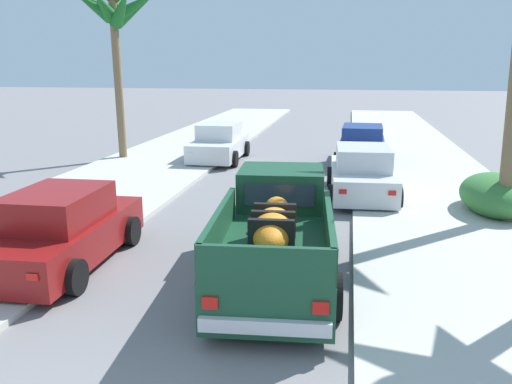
# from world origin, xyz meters

# --- Properties ---
(sidewalk_left) EXTENTS (4.91, 60.00, 0.12)m
(sidewalk_left) POSITION_xyz_m (-5.06, 12.00, 0.06)
(sidewalk_left) COLOR beige
(sidewalk_left) RESTS_ON ground
(sidewalk_right) EXTENTS (4.91, 60.00, 0.12)m
(sidewalk_right) POSITION_xyz_m (5.06, 12.00, 0.06)
(sidewalk_right) COLOR beige
(sidewalk_right) RESTS_ON ground
(curb_left) EXTENTS (0.16, 60.00, 0.10)m
(curb_left) POSITION_xyz_m (-4.00, 12.00, 0.05)
(curb_left) COLOR silver
(curb_left) RESTS_ON ground
(curb_right) EXTENTS (0.16, 60.00, 0.10)m
(curb_right) POSITION_xyz_m (4.00, 12.00, 0.05)
(curb_right) COLOR silver
(curb_right) RESTS_ON ground
(pickup_truck) EXTENTS (2.49, 5.34, 1.80)m
(pickup_truck) POSITION_xyz_m (1.18, 6.25, 0.81)
(pickup_truck) COLOR #19472D
(pickup_truck) RESTS_ON ground
(car_left_near) EXTENTS (2.07, 4.28, 1.54)m
(car_left_near) POSITION_xyz_m (-2.84, 17.99, 0.71)
(car_left_near) COLOR silver
(car_left_near) RESTS_ON ground
(car_right_near) EXTENTS (2.14, 4.31, 1.54)m
(car_right_near) POSITION_xyz_m (2.95, 18.25, 0.71)
(car_right_near) COLOR navy
(car_right_near) RESTS_ON ground
(car_left_mid) EXTENTS (2.11, 4.30, 1.54)m
(car_left_mid) POSITION_xyz_m (-3.10, 6.14, 0.71)
(car_left_mid) COLOR maroon
(car_left_mid) RESTS_ON ground
(car_right_mid) EXTENTS (2.18, 4.33, 1.54)m
(car_right_mid) POSITION_xyz_m (2.85, 12.76, 0.71)
(car_right_mid) COLOR silver
(car_right_mid) RESTS_ON ground
(palm_tree_left_back) EXTENTS (3.71, 3.33, 6.83)m
(palm_tree_left_back) POSITION_xyz_m (-6.80, 17.45, 5.73)
(palm_tree_left_back) COLOR brown
(palm_tree_left_back) RESTS_ON ground
(hedge_bush) EXTENTS (1.80, 2.80, 1.10)m
(hedge_bush) POSITION_xyz_m (6.30, 11.37, 0.55)
(hedge_bush) COLOR #387538
(hedge_bush) RESTS_ON ground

